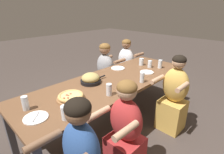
{
  "coord_description": "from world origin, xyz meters",
  "views": [
    {
      "loc": [
        -1.59,
        -1.55,
        1.71
      ],
      "look_at": [
        0.0,
        0.0,
        0.8
      ],
      "focal_mm": 28.0,
      "sensor_mm": 36.0,
      "label": 1
    }
  ],
  "objects_px": {
    "empty_plate_c": "(36,118)",
    "drinking_glass_f": "(141,62)",
    "skillet_bowl": "(91,79)",
    "drinking_glass_b": "(142,78)",
    "empty_plate_a": "(118,68)",
    "diner_far_right": "(126,68)",
    "drinking_glass_e": "(176,63)",
    "empty_plate_b": "(147,72)",
    "diner_far_midright": "(105,75)",
    "drinking_glass_a": "(65,113)",
    "drinking_glass_c": "(109,90)",
    "diner_near_midright": "(173,98)",
    "drinking_glass_d": "(160,64)",
    "drinking_glass_g": "(25,104)",
    "pizza_board_main": "(71,97)",
    "drinking_glass_h": "(150,64)",
    "diner_near_midleft": "(125,135)"
  },
  "relations": [
    {
      "from": "drinking_glass_d",
      "to": "empty_plate_c",
      "type": "bearing_deg",
      "value": 177.58
    },
    {
      "from": "drinking_glass_g",
      "to": "diner_far_right",
      "type": "bearing_deg",
      "value": 14.45
    },
    {
      "from": "empty_plate_a",
      "to": "diner_far_right",
      "type": "height_order",
      "value": "diner_far_right"
    },
    {
      "from": "drinking_glass_e",
      "to": "diner_far_midright",
      "type": "bearing_deg",
      "value": 124.69
    },
    {
      "from": "drinking_glass_b",
      "to": "drinking_glass_c",
      "type": "bearing_deg",
      "value": 174.31
    },
    {
      "from": "drinking_glass_f",
      "to": "diner_near_midright",
      "type": "distance_m",
      "value": 0.88
    },
    {
      "from": "drinking_glass_d",
      "to": "diner_near_midright",
      "type": "height_order",
      "value": "diner_near_midright"
    },
    {
      "from": "drinking_glass_b",
      "to": "drinking_glass_e",
      "type": "height_order",
      "value": "drinking_glass_b"
    },
    {
      "from": "pizza_board_main",
      "to": "drinking_glass_d",
      "type": "distance_m",
      "value": 1.64
    },
    {
      "from": "skillet_bowl",
      "to": "drinking_glass_h",
      "type": "distance_m",
      "value": 1.12
    },
    {
      "from": "diner_near_midleft",
      "to": "drinking_glass_f",
      "type": "bearing_deg",
      "value": -59.9
    },
    {
      "from": "diner_far_midright",
      "to": "diner_far_right",
      "type": "relative_size",
      "value": 1.0
    },
    {
      "from": "empty_plate_b",
      "to": "drinking_glass_h",
      "type": "distance_m",
      "value": 0.27
    },
    {
      "from": "drinking_glass_c",
      "to": "drinking_glass_g",
      "type": "relative_size",
      "value": 0.95
    },
    {
      "from": "drinking_glass_e",
      "to": "diner_near_midright",
      "type": "distance_m",
      "value": 0.79
    },
    {
      "from": "empty_plate_b",
      "to": "drinking_glass_a",
      "type": "xyz_separation_m",
      "value": [
        -1.53,
        -0.15,
        0.05
      ]
    },
    {
      "from": "drinking_glass_d",
      "to": "drinking_glass_e",
      "type": "height_order",
      "value": "drinking_glass_d"
    },
    {
      "from": "empty_plate_a",
      "to": "diner_far_right",
      "type": "relative_size",
      "value": 0.2
    },
    {
      "from": "drinking_glass_h",
      "to": "diner_near_midleft",
      "type": "xyz_separation_m",
      "value": [
        -1.33,
        -0.6,
        -0.3
      ]
    },
    {
      "from": "drinking_glass_a",
      "to": "drinking_glass_g",
      "type": "height_order",
      "value": "drinking_glass_g"
    },
    {
      "from": "drinking_glass_d",
      "to": "drinking_glass_c",
      "type": "bearing_deg",
      "value": -176.64
    },
    {
      "from": "drinking_glass_f",
      "to": "drinking_glass_c",
      "type": "bearing_deg",
      "value": -161.86
    },
    {
      "from": "drinking_glass_b",
      "to": "drinking_glass_c",
      "type": "xyz_separation_m",
      "value": [
        -0.57,
        0.06,
        0.0
      ]
    },
    {
      "from": "drinking_glass_a",
      "to": "drinking_glass_c",
      "type": "height_order",
      "value": "drinking_glass_c"
    },
    {
      "from": "drinking_glass_c",
      "to": "drinking_glass_h",
      "type": "xyz_separation_m",
      "value": [
        1.17,
        0.21,
        -0.01
      ]
    },
    {
      "from": "empty_plate_c",
      "to": "drinking_glass_g",
      "type": "bearing_deg",
      "value": 90.65
    },
    {
      "from": "drinking_glass_f",
      "to": "diner_far_midright",
      "type": "bearing_deg",
      "value": 120.8
    },
    {
      "from": "pizza_board_main",
      "to": "drinking_glass_g",
      "type": "relative_size",
      "value": 2.1
    },
    {
      "from": "empty_plate_b",
      "to": "drinking_glass_f",
      "type": "relative_size",
      "value": 1.74
    },
    {
      "from": "skillet_bowl",
      "to": "drinking_glass_g",
      "type": "bearing_deg",
      "value": -176.61
    },
    {
      "from": "empty_plate_a",
      "to": "diner_near_midright",
      "type": "height_order",
      "value": "diner_near_midright"
    },
    {
      "from": "empty_plate_b",
      "to": "diner_far_midright",
      "type": "bearing_deg",
      "value": 96.24
    },
    {
      "from": "skillet_bowl",
      "to": "drinking_glass_b",
      "type": "height_order",
      "value": "drinking_glass_b"
    },
    {
      "from": "pizza_board_main",
      "to": "skillet_bowl",
      "type": "bearing_deg",
      "value": 23.6
    },
    {
      "from": "drinking_glass_d",
      "to": "drinking_glass_h",
      "type": "bearing_deg",
      "value": 124.94
    },
    {
      "from": "drinking_glass_b",
      "to": "drinking_glass_f",
      "type": "height_order",
      "value": "drinking_glass_b"
    },
    {
      "from": "drinking_glass_a",
      "to": "diner_near_midleft",
      "type": "xyz_separation_m",
      "value": [
        0.44,
        -0.34,
        -0.31
      ]
    },
    {
      "from": "empty_plate_a",
      "to": "diner_near_midright",
      "type": "distance_m",
      "value": 0.98
    },
    {
      "from": "empty_plate_a",
      "to": "diner_far_midright",
      "type": "relative_size",
      "value": 0.2
    },
    {
      "from": "diner_near_midleft",
      "to": "empty_plate_c",
      "type": "bearing_deg",
      "value": 48.78
    },
    {
      "from": "empty_plate_a",
      "to": "drinking_glass_h",
      "type": "xyz_separation_m",
      "value": [
        0.41,
        -0.34,
        0.05
      ]
    },
    {
      "from": "pizza_board_main",
      "to": "drinking_glass_e",
      "type": "distance_m",
      "value": 1.93
    },
    {
      "from": "drinking_glass_a",
      "to": "drinking_glass_d",
      "type": "distance_m",
      "value": 1.87
    },
    {
      "from": "diner_near_midleft",
      "to": "diner_far_right",
      "type": "distance_m",
      "value": 2.08
    },
    {
      "from": "drinking_glass_e",
      "to": "drinking_glass_h",
      "type": "bearing_deg",
      "value": 142.47
    },
    {
      "from": "drinking_glass_f",
      "to": "diner_near_midright",
      "type": "relative_size",
      "value": 0.11
    },
    {
      "from": "empty_plate_c",
      "to": "drinking_glass_f",
      "type": "height_order",
      "value": "drinking_glass_f"
    },
    {
      "from": "diner_near_midleft",
      "to": "diner_near_midright",
      "type": "bearing_deg",
      "value": -90.0
    },
    {
      "from": "empty_plate_c",
      "to": "drinking_glass_d",
      "type": "xyz_separation_m",
      "value": [
        2.05,
        -0.09,
        0.06
      ]
    },
    {
      "from": "drinking_glass_g",
      "to": "pizza_board_main",
      "type": "bearing_deg",
      "value": -18.18
    }
  ]
}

